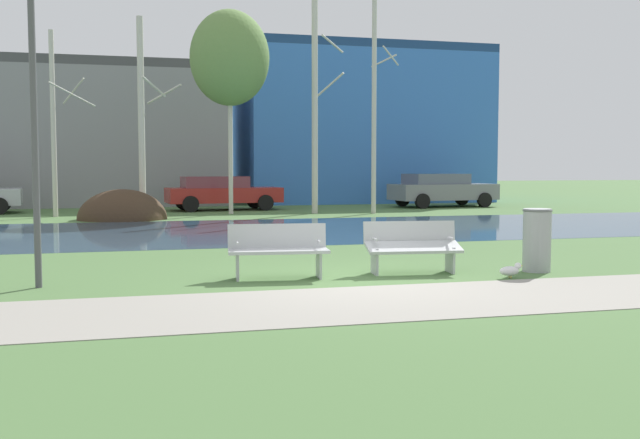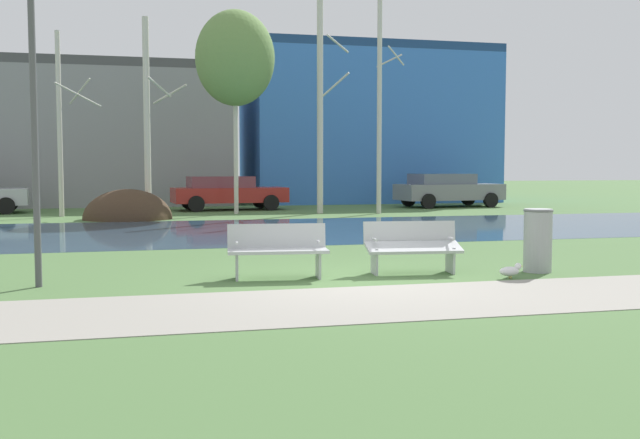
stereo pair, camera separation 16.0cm
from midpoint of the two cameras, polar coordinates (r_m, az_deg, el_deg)
name	(u,v)px [view 2 (the right image)]	position (r m, az deg, el deg)	size (l,w,h in m)	color
ground_plane	(257,229)	(21.18, -4.71, -0.73)	(120.00, 120.00, 0.00)	#4C703D
paved_path_strip	(395,301)	(9.90, 6.31, -6.34)	(60.00, 2.50, 0.01)	gray
river_band	(260,230)	(20.60, -4.45, -0.85)	(80.00, 8.38, 0.01)	#33516B
soil_mound	(128,219)	(25.74, -14.53, 0.02)	(2.98, 2.65, 2.05)	#423021
bench_left	(278,249)	(11.81, -2.92, -2.32)	(1.65, 0.73, 0.87)	#B2B5B7
bench_right	(412,245)	(12.46, 7.54, -2.02)	(1.65, 0.73, 0.87)	#B2B5B7
trash_bin	(538,239)	(13.07, 16.90, -1.49)	(0.50, 0.50, 1.08)	#999B9E
seagull	(511,271)	(12.21, 14.95, -3.86)	(0.41, 0.15, 0.25)	white
streetlamp	(31,21)	(11.83, -21.15, 14.22)	(0.32, 0.32, 5.98)	#4C4C51
birch_far_left	(61,122)	(27.76, -19.34, 7.14)	(1.54, 2.53, 6.57)	beige
birch_left	(148,116)	(26.94, -13.06, 7.83)	(1.53, 2.27, 7.04)	beige
birch_center_left	(235,58)	(28.17, -6.45, 12.33)	(2.96, 2.96, 7.60)	beige
birch_center	(321,105)	(28.00, 0.23, 8.92)	(1.26, 2.22, 8.10)	beige
birch_center_right	(380,102)	(28.05, 4.84, 9.09)	(1.05, 1.81, 8.30)	beige
parked_sedan_second_red	(227,192)	(30.25, -7.08, 2.14)	(4.74, 2.30, 1.38)	maroon
parked_hatch_third_grey	(447,189)	(32.81, 10.01, 2.34)	(4.76, 2.44, 1.46)	slate
building_grey_warehouse	(61,135)	(36.53, -19.39, 6.21)	(15.66, 6.90, 6.49)	gray
building_blue_store	(366,126)	(38.16, 3.70, 7.29)	(12.16, 6.82, 7.75)	#3870C6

